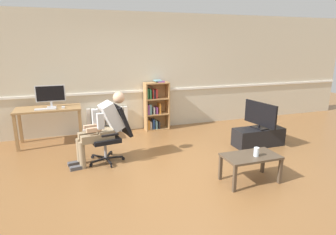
{
  "coord_description": "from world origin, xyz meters",
  "views": [
    {
      "loc": [
        -1.46,
        -3.86,
        2.0
      ],
      "look_at": [
        0.15,
        0.85,
        0.7
      ],
      "focal_mm": 30.19,
      "sensor_mm": 36.0,
      "label": 1
    }
  ],
  "objects_px": {
    "bookshelf": "(155,107)",
    "radiator": "(108,120)",
    "tv_screen": "(260,115)",
    "imac_monitor": "(50,94)",
    "office_chair": "(113,131)",
    "tv_stand": "(258,137)",
    "coffee_table": "(251,159)",
    "keyboard": "(45,109)",
    "person_seated": "(103,126)",
    "computer_desk": "(49,113)",
    "drinking_glass": "(256,152)",
    "computer_mouse": "(63,107)"
  },
  "relations": [
    {
      "from": "computer_mouse",
      "to": "bookshelf",
      "type": "distance_m",
      "value": 2.09
    },
    {
      "from": "bookshelf",
      "to": "person_seated",
      "type": "xyz_separation_m",
      "value": [
        -1.39,
        -1.59,
        0.09
      ]
    },
    {
      "from": "tv_stand",
      "to": "computer_desk",
      "type": "bearing_deg",
      "value": 159.61
    },
    {
      "from": "bookshelf",
      "to": "radiator",
      "type": "relative_size",
      "value": 1.28
    },
    {
      "from": "imac_monitor",
      "to": "radiator",
      "type": "distance_m",
      "value": 1.39
    },
    {
      "from": "imac_monitor",
      "to": "bookshelf",
      "type": "distance_m",
      "value": 2.31
    },
    {
      "from": "imac_monitor",
      "to": "tv_stand",
      "type": "distance_m",
      "value": 4.28
    },
    {
      "from": "computer_desk",
      "to": "computer_mouse",
      "type": "distance_m",
      "value": 0.34
    },
    {
      "from": "computer_mouse",
      "to": "tv_screen",
      "type": "relative_size",
      "value": 0.12
    },
    {
      "from": "bookshelf",
      "to": "tv_screen",
      "type": "xyz_separation_m",
      "value": [
        1.65,
        -1.76,
        0.08
      ]
    },
    {
      "from": "imac_monitor",
      "to": "computer_mouse",
      "type": "height_order",
      "value": "imac_monitor"
    },
    {
      "from": "computer_desk",
      "to": "tv_stand",
      "type": "height_order",
      "value": "computer_desk"
    },
    {
      "from": "keyboard",
      "to": "computer_mouse",
      "type": "height_order",
      "value": "computer_mouse"
    },
    {
      "from": "computer_desk",
      "to": "coffee_table",
      "type": "bearing_deg",
      "value": -43.48
    },
    {
      "from": "computer_desk",
      "to": "drinking_glass",
      "type": "xyz_separation_m",
      "value": [
        2.94,
        -2.8,
        -0.16
      ]
    },
    {
      "from": "person_seated",
      "to": "coffee_table",
      "type": "relative_size",
      "value": 1.47
    },
    {
      "from": "bookshelf",
      "to": "drinking_glass",
      "type": "xyz_separation_m",
      "value": [
        0.62,
        -3.09,
        -0.07
      ]
    },
    {
      "from": "imac_monitor",
      "to": "person_seated",
      "type": "distance_m",
      "value": 1.67
    },
    {
      "from": "computer_desk",
      "to": "keyboard",
      "type": "relative_size",
      "value": 3.16
    },
    {
      "from": "person_seated",
      "to": "tv_screen",
      "type": "distance_m",
      "value": 3.05
    },
    {
      "from": "tv_screen",
      "to": "person_seated",
      "type": "bearing_deg",
      "value": 78.09
    },
    {
      "from": "office_chair",
      "to": "radiator",
      "type": "bearing_deg",
      "value": 166.27
    },
    {
      "from": "office_chair",
      "to": "tv_stand",
      "type": "relative_size",
      "value": 0.97
    },
    {
      "from": "radiator",
      "to": "coffee_table",
      "type": "bearing_deg",
      "value": -61.72
    },
    {
      "from": "bookshelf",
      "to": "office_chair",
      "type": "bearing_deg",
      "value": -128.21
    },
    {
      "from": "radiator",
      "to": "drinking_glass",
      "type": "height_order",
      "value": "radiator"
    },
    {
      "from": "bookshelf",
      "to": "tv_stand",
      "type": "height_order",
      "value": "bookshelf"
    },
    {
      "from": "tv_stand",
      "to": "imac_monitor",
      "type": "bearing_deg",
      "value": 158.31
    },
    {
      "from": "computer_mouse",
      "to": "radiator",
      "type": "bearing_deg",
      "value": 29.03
    },
    {
      "from": "radiator",
      "to": "tv_screen",
      "type": "distance_m",
      "value": 3.35
    },
    {
      "from": "computer_mouse",
      "to": "person_seated",
      "type": "bearing_deg",
      "value": -61.56
    },
    {
      "from": "office_chair",
      "to": "person_seated",
      "type": "xyz_separation_m",
      "value": [
        -0.17,
        -0.03,
        0.12
      ]
    },
    {
      "from": "computer_mouse",
      "to": "tv_stand",
      "type": "distance_m",
      "value": 3.97
    },
    {
      "from": "bookshelf",
      "to": "coffee_table",
      "type": "relative_size",
      "value": 1.44
    },
    {
      "from": "computer_desk",
      "to": "imac_monitor",
      "type": "distance_m",
      "value": 0.38
    },
    {
      "from": "person_seated",
      "to": "tv_stand",
      "type": "relative_size",
      "value": 1.19
    },
    {
      "from": "keyboard",
      "to": "office_chair",
      "type": "height_order",
      "value": "office_chair"
    },
    {
      "from": "person_seated",
      "to": "tv_screen",
      "type": "relative_size",
      "value": 1.5
    },
    {
      "from": "keyboard",
      "to": "tv_stand",
      "type": "bearing_deg",
      "value": -18.44
    },
    {
      "from": "person_seated",
      "to": "bookshelf",
      "type": "bearing_deg",
      "value": 128.86
    },
    {
      "from": "person_seated",
      "to": "coffee_table",
      "type": "bearing_deg",
      "value": 43.82
    },
    {
      "from": "computer_mouse",
      "to": "tv_stand",
      "type": "bearing_deg",
      "value": -20.22
    },
    {
      "from": "office_chair",
      "to": "drinking_glass",
      "type": "height_order",
      "value": "office_chair"
    },
    {
      "from": "imac_monitor",
      "to": "office_chair",
      "type": "xyz_separation_m",
      "value": [
        1.03,
        -1.35,
        -0.49
      ]
    },
    {
      "from": "bookshelf",
      "to": "imac_monitor",
      "type": "bearing_deg",
      "value": -174.66
    },
    {
      "from": "computer_mouse",
      "to": "radiator",
      "type": "distance_m",
      "value": 1.15
    },
    {
      "from": "person_seated",
      "to": "tv_stand",
      "type": "height_order",
      "value": "person_seated"
    },
    {
      "from": "bookshelf",
      "to": "person_seated",
      "type": "bearing_deg",
      "value": -131.29
    },
    {
      "from": "radiator",
      "to": "tv_screen",
      "type": "relative_size",
      "value": 1.14
    },
    {
      "from": "keyboard",
      "to": "tv_stand",
      "type": "height_order",
      "value": "keyboard"
    }
  ]
}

